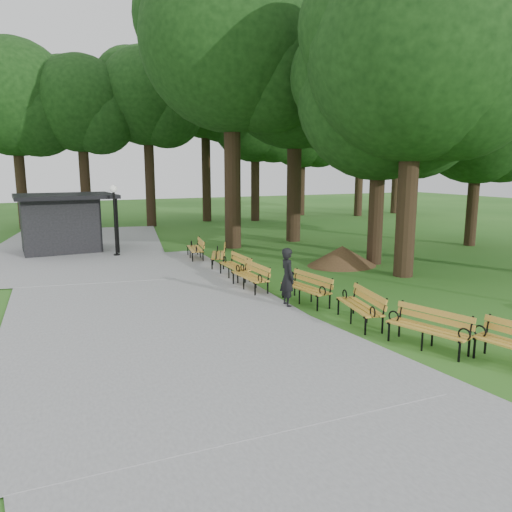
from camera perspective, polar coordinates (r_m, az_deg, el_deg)
name	(u,v)px	position (r m, az deg, el deg)	size (l,w,h in m)	color
ground	(310,314)	(13.27, 6.42, -6.78)	(100.00, 100.00, 0.00)	#28621C
path	(140,302)	(14.60, -13.57, -5.29)	(12.00, 38.00, 0.06)	gray
person	(288,277)	(13.68, 3.76, -2.54)	(0.62, 0.41, 1.70)	black
kiosk	(60,223)	(24.37, -22.15, 3.62)	(4.31, 3.74, 2.70)	black
lamp_post	(114,205)	(22.17, -16.40, 5.76)	(0.32, 0.32, 3.16)	black
dirt_mound	(342,256)	(19.76, 10.13, 0.03)	(2.42, 2.42, 0.81)	#47301C
bench_1	(428,329)	(11.27, 19.64, -8.15)	(1.90, 0.64, 0.88)	gold
bench_2	(359,307)	(12.54, 12.12, -5.89)	(1.90, 0.64, 0.88)	gold
bench_3	(306,288)	(14.16, 5.88, -3.82)	(1.90, 0.64, 0.88)	gold
bench_4	(250,277)	(15.59, -0.73, -2.45)	(1.90, 0.64, 0.88)	gold
bench_5	(235,267)	(17.17, -2.56, -1.25)	(1.90, 0.64, 0.88)	gold
bench_6	(218,255)	(19.42, -4.49, 0.09)	(1.90, 0.64, 0.88)	gold
bench_7	(195,249)	(21.05, -7.21, 0.85)	(1.90, 0.64, 0.88)	gold
lawn_tree_0	(415,53)	(18.44, 18.31, 21.83)	(7.34, 7.34, 11.42)	black
lawn_tree_1	(381,96)	(20.33, 14.56, 17.80)	(6.55, 6.55, 9.94)	black
lawn_tree_2	(231,39)	(24.32, -2.93, 24.19)	(8.49, 8.49, 14.00)	black
lawn_tree_4	(295,72)	(26.31, 4.68, 20.85)	(7.81, 7.81, 12.64)	black
lawn_tree_5	(479,122)	(26.70, 24.86, 14.15)	(6.00, 6.00, 9.10)	black
tree_backdrop	(236,108)	(36.71, -2.39, 17.04)	(36.21, 9.70, 16.30)	black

